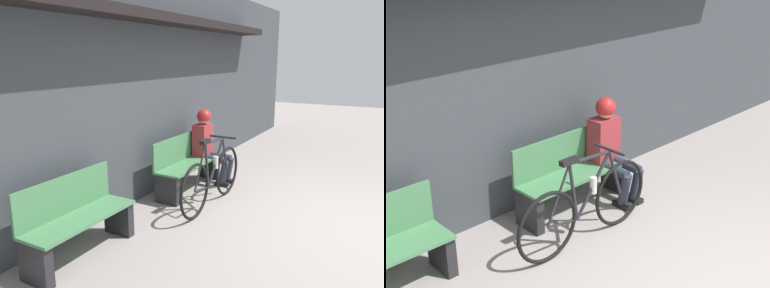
{
  "view_description": "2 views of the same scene",
  "coord_description": "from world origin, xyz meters",
  "views": [
    {
      "loc": [
        -4.57,
        -0.34,
        2.01
      ],
      "look_at": [
        -0.01,
        2.19,
        0.78
      ],
      "focal_mm": 35.0,
      "sensor_mm": 36.0,
      "label": 1
    },
    {
      "loc": [
        -3.45,
        -1.5,
        2.94
      ],
      "look_at": [
        0.05,
        2.14,
        0.87
      ],
      "focal_mm": 50.0,
      "sensor_mm": 36.0,
      "label": 2
    }
  ],
  "objects": [
    {
      "name": "storefront_wall",
      "position": [
        0.0,
        2.82,
        1.66
      ],
      "size": [
        12.0,
        0.56,
        3.2
      ],
      "color": "#3D4247",
      "rests_on": "ground_plane"
    },
    {
      "name": "person_seated",
      "position": [
        0.69,
        2.28,
        0.68
      ],
      "size": [
        0.34,
        0.62,
        1.19
      ],
      "color": "#2D3342",
      "rests_on": "ground_plane"
    },
    {
      "name": "bicycle",
      "position": [
        -0.19,
        1.77,
        0.4
      ],
      "size": [
        1.72,
        0.4,
        0.97
      ],
      "color": "black",
      "rests_on": "ground_plane"
    },
    {
      "name": "park_bench_near",
      "position": [
        0.2,
        2.39,
        0.38
      ],
      "size": [
        1.4,
        0.42,
        0.83
      ],
      "color": "#477F51",
      "rests_on": "ground_plane"
    }
  ]
}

